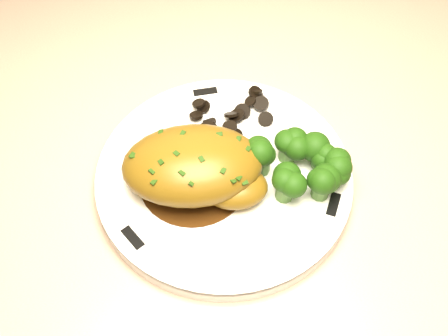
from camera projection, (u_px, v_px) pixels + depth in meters
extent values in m
cube|color=#523825|center=(358.00, 259.00, 1.06)|extent=(2.00, 0.65, 0.86)
cube|color=tan|center=(429.00, 100.00, 0.70)|extent=(2.06, 0.68, 0.03)
cylinder|color=white|center=(224.00, 178.00, 0.60)|extent=(0.31, 0.31, 0.02)
cube|color=black|center=(205.00, 92.00, 0.66)|extent=(0.03, 0.01, 0.00)
cube|color=black|center=(133.00, 238.00, 0.55)|extent=(0.02, 0.03, 0.00)
cube|color=black|center=(333.00, 205.00, 0.57)|extent=(0.02, 0.03, 0.00)
cylinder|color=#371D0A|center=(194.00, 180.00, 0.59)|extent=(0.11, 0.11, 0.00)
ellipsoid|color=brown|center=(192.00, 165.00, 0.56)|extent=(0.15, 0.11, 0.06)
ellipsoid|color=brown|center=(235.00, 188.00, 0.56)|extent=(0.07, 0.06, 0.03)
cube|color=#1E3C0C|center=(147.00, 150.00, 0.55)|extent=(0.01, 0.00, 0.00)
cube|color=#1E3C0C|center=(165.00, 147.00, 0.55)|extent=(0.01, 0.00, 0.00)
cube|color=#1E3C0C|center=(182.00, 145.00, 0.54)|extent=(0.01, 0.00, 0.00)
cube|color=#1E3C0C|center=(200.00, 144.00, 0.55)|extent=(0.01, 0.00, 0.00)
cube|color=#1E3C0C|center=(217.00, 144.00, 0.55)|extent=(0.01, 0.00, 0.00)
cube|color=#1E3C0C|center=(235.00, 145.00, 0.55)|extent=(0.01, 0.00, 0.00)
cylinder|color=black|center=(252.00, 115.00, 0.64)|extent=(0.01, 0.01, 0.01)
cylinder|color=black|center=(249.00, 109.00, 0.64)|extent=(0.02, 0.02, 0.01)
cylinder|color=black|center=(243.00, 104.00, 0.64)|extent=(0.02, 0.02, 0.01)
cylinder|color=black|center=(234.00, 106.00, 0.65)|extent=(0.02, 0.02, 0.01)
cylinder|color=black|center=(224.00, 105.00, 0.64)|extent=(0.02, 0.02, 0.01)
cylinder|color=black|center=(215.00, 105.00, 0.64)|extent=(0.02, 0.02, 0.01)
cylinder|color=black|center=(208.00, 112.00, 0.64)|extent=(0.02, 0.02, 0.01)
cylinder|color=black|center=(203.00, 116.00, 0.63)|extent=(0.02, 0.02, 0.00)
cylinder|color=black|center=(203.00, 119.00, 0.63)|extent=(0.02, 0.02, 0.01)
cylinder|color=black|center=(206.00, 127.00, 0.63)|extent=(0.02, 0.02, 0.01)
cylinder|color=black|center=(212.00, 129.00, 0.62)|extent=(0.03, 0.03, 0.01)
cylinder|color=black|center=(221.00, 129.00, 0.62)|extent=(0.03, 0.02, 0.01)
cylinder|color=black|center=(231.00, 132.00, 0.62)|extent=(0.02, 0.02, 0.01)
cylinder|color=black|center=(241.00, 127.00, 0.62)|extent=(0.03, 0.03, 0.01)
cylinder|color=black|center=(248.00, 122.00, 0.63)|extent=(0.03, 0.03, 0.02)
cylinder|color=black|center=(252.00, 120.00, 0.63)|extent=(0.03, 0.03, 0.02)
cylinder|color=#4A7631|center=(261.00, 164.00, 0.59)|extent=(0.02, 0.02, 0.02)
sphere|color=black|center=(262.00, 154.00, 0.57)|extent=(0.03, 0.03, 0.03)
cylinder|color=#4A7631|center=(288.00, 151.00, 0.59)|extent=(0.02, 0.02, 0.02)
sphere|color=black|center=(289.00, 142.00, 0.58)|extent=(0.03, 0.03, 0.03)
cylinder|color=#4A7631|center=(320.00, 158.00, 0.59)|extent=(0.02, 0.02, 0.02)
sphere|color=black|center=(322.00, 149.00, 0.58)|extent=(0.03, 0.03, 0.03)
cylinder|color=#4A7631|center=(285.00, 190.00, 0.57)|extent=(0.02, 0.02, 0.02)
sphere|color=black|center=(286.00, 181.00, 0.55)|extent=(0.03, 0.03, 0.03)
cylinder|color=#4A7631|center=(321.00, 188.00, 0.57)|extent=(0.02, 0.02, 0.02)
sphere|color=black|center=(323.00, 179.00, 0.55)|extent=(0.03, 0.03, 0.03)
cylinder|color=#4A7631|center=(341.00, 172.00, 0.58)|extent=(0.02, 0.02, 0.02)
sphere|color=black|center=(343.00, 162.00, 0.57)|extent=(0.03, 0.03, 0.03)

